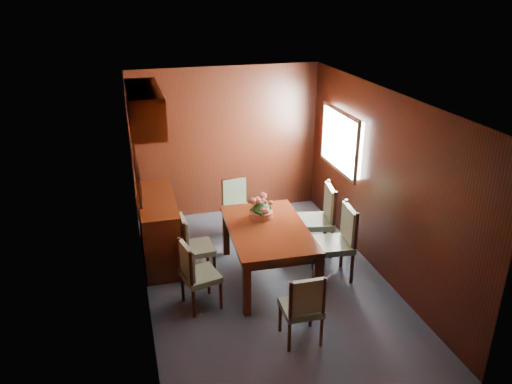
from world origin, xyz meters
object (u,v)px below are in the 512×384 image
object	(u,v)px
chair_left_near	(195,272)
chair_head	(303,305)
dining_table	(268,235)
flower_centerpiece	(261,207)
sideboard	(159,228)
chair_right_near	(340,238)

from	to	relation	value
chair_left_near	chair_head	bearing A→B (deg)	33.37
dining_table	chair_head	world-z (taller)	chair_head
chair_head	flower_centerpiece	world-z (taller)	flower_centerpiece
sideboard	dining_table	bearing A→B (deg)	-34.55
chair_left_near	chair_right_near	world-z (taller)	chair_right_near
flower_centerpiece	chair_right_near	bearing A→B (deg)	-29.38
sideboard	flower_centerpiece	bearing A→B (deg)	-24.50
chair_head	chair_left_near	bearing A→B (deg)	138.14
chair_right_near	flower_centerpiece	xyz separation A→B (m)	(-0.90, 0.50, 0.33)
dining_table	flower_centerpiece	distance (m)	0.39
chair_right_near	chair_left_near	bearing A→B (deg)	101.34
sideboard	chair_right_near	bearing A→B (deg)	-26.55
chair_left_near	dining_table	bearing A→B (deg)	98.48
chair_right_near	sideboard	bearing A→B (deg)	69.26
chair_left_near	chair_head	xyz separation A→B (m)	(0.98, -0.94, -0.01)
dining_table	chair_right_near	distance (m)	0.93
sideboard	chair_head	bearing A→B (deg)	-59.96
chair_left_near	sideboard	bearing A→B (deg)	-179.82
chair_head	dining_table	bearing A→B (deg)	91.37
chair_right_near	flower_centerpiece	distance (m)	1.08
sideboard	chair_left_near	bearing A→B (deg)	-76.84
dining_table	chair_right_near	world-z (taller)	chair_right_near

